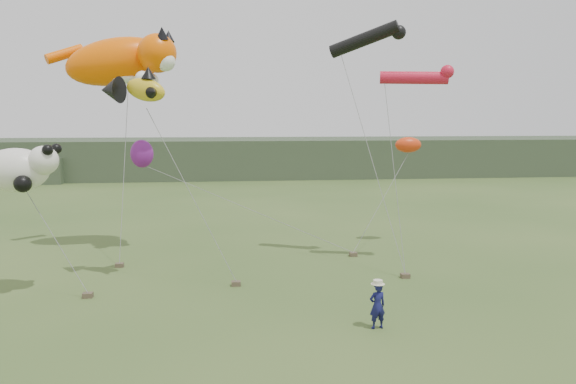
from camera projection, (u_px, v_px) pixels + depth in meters
name	position (u px, v px, depth m)	size (l,w,h in m)	color
ground	(296.00, 319.00, 17.75)	(120.00, 120.00, 0.00)	#385123
headland	(215.00, 158.00, 61.14)	(90.00, 13.00, 4.00)	#2D3D28
festival_attendant	(377.00, 306.00, 16.87)	(0.52, 0.34, 1.41)	#14154B
sandbag_anchors	(245.00, 273.00, 22.60)	(12.30, 5.04, 0.18)	brown
cat_kite	(126.00, 60.00, 25.80)	(6.25, 3.33, 2.95)	#FE5F00
fish_kite	(133.00, 89.00, 20.93)	(2.81, 1.82, 1.42)	gold
tube_kites	(392.00, 55.00, 23.90)	(4.94, 2.81, 2.74)	black
panda_kite	(20.00, 169.00, 19.65)	(2.69, 1.74, 1.67)	white
misc_kites	(260.00, 150.00, 27.07)	(14.18, 0.82, 1.39)	red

